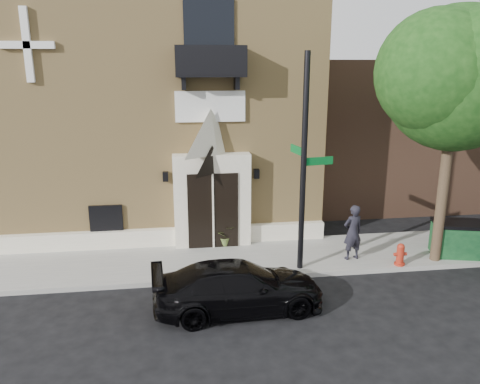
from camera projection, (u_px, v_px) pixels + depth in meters
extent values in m
plane|color=black|center=(254.00, 281.00, 13.93)|extent=(120.00, 120.00, 0.00)
cube|color=gray|center=(276.00, 257.00, 15.48)|extent=(42.00, 3.00, 0.15)
cube|color=tan|center=(155.00, 106.00, 19.99)|extent=(12.00, 10.00, 9.00)
cube|color=white|center=(155.00, 237.00, 16.18)|extent=(12.00, 0.30, 0.60)
cube|color=white|center=(212.00, 200.00, 15.97)|extent=(2.60, 0.55, 3.20)
pyramid|color=white|center=(211.00, 132.00, 15.34)|extent=(2.60, 0.55, 1.50)
cube|color=black|center=(213.00, 211.00, 15.77)|extent=(1.70, 0.06, 2.60)
cube|color=white|center=(213.00, 211.00, 15.73)|extent=(0.06, 0.04, 2.60)
cube|color=white|center=(210.00, 106.00, 15.31)|extent=(2.30, 0.10, 1.00)
cube|color=black|center=(211.00, 75.00, 14.67)|extent=(2.20, 0.90, 0.10)
cube|color=black|center=(211.00, 60.00, 14.14)|extent=(2.20, 0.06, 0.90)
cube|color=black|center=(176.00, 60.00, 14.42)|extent=(0.06, 0.90, 0.90)
cube|color=black|center=(244.00, 60.00, 14.69)|extent=(0.06, 0.90, 0.90)
cube|color=black|center=(209.00, 36.00, 14.76)|extent=(1.60, 0.08, 2.20)
cube|color=white|center=(27.00, 45.00, 14.07)|extent=(0.22, 0.14, 2.20)
cube|color=white|center=(27.00, 45.00, 14.07)|extent=(1.60, 0.14, 0.22)
cube|color=black|center=(106.00, 220.00, 15.85)|extent=(1.10, 0.10, 1.00)
cube|color=orange|center=(106.00, 219.00, 15.88)|extent=(0.85, 0.06, 0.75)
cube|color=black|center=(165.00, 177.00, 15.66)|extent=(0.18, 0.18, 0.32)
cube|color=black|center=(257.00, 174.00, 16.06)|extent=(0.18, 0.18, 0.32)
cube|color=brown|center=(463.00, 127.00, 23.24)|extent=(18.00, 8.00, 6.40)
cylinder|color=#38281C|center=(442.00, 197.00, 14.54)|extent=(0.32, 0.32, 4.20)
sphere|color=#12370F|center=(456.00, 79.00, 13.59)|extent=(4.20, 4.20, 4.20)
sphere|color=#12370F|center=(474.00, 89.00, 14.06)|extent=(3.36, 3.36, 3.36)
sphere|color=#12370F|center=(438.00, 72.00, 13.26)|extent=(3.57, 3.57, 3.57)
sphere|color=#12370F|center=(479.00, 65.00, 12.85)|extent=(3.15, 3.15, 3.15)
imported|color=black|center=(239.00, 287.00, 12.15)|extent=(4.55, 2.09, 1.29)
cylinder|color=black|center=(303.00, 166.00, 13.64)|extent=(0.17, 0.17, 6.46)
cube|color=#05561F|center=(319.00, 161.00, 13.75)|extent=(0.91, 0.19, 0.24)
cube|color=#05561F|center=(297.00, 150.00, 13.99)|extent=(0.19, 0.91, 0.24)
cylinder|color=#A02514|center=(399.00, 264.00, 14.68)|extent=(0.33, 0.33, 0.07)
cylinder|color=#A02514|center=(400.00, 255.00, 14.60)|extent=(0.24, 0.24, 0.50)
sphere|color=#A02514|center=(401.00, 247.00, 14.53)|extent=(0.24, 0.24, 0.24)
cylinder|color=#A02514|center=(400.00, 254.00, 14.59)|extent=(0.41, 0.11, 0.11)
cube|color=#0E341A|center=(460.00, 240.00, 15.32)|extent=(1.87, 1.33, 1.04)
cube|color=black|center=(462.00, 224.00, 15.17)|extent=(1.93, 1.39, 0.11)
imported|color=olive|center=(225.00, 235.00, 16.20)|extent=(0.77, 0.71, 0.71)
imported|color=black|center=(353.00, 232.00, 14.92)|extent=(0.74, 0.57, 1.81)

